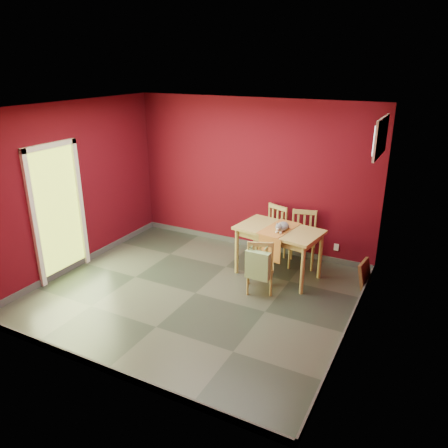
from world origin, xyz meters
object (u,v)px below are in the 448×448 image
at_px(dining_table, 279,235).
at_px(cat, 282,225).
at_px(picture_frame, 365,274).
at_px(chair_near, 260,265).
at_px(tote_bag, 258,265).
at_px(chair_far_left, 272,232).
at_px(chair_far_right, 303,238).

relative_size(dining_table, cat, 3.83).
distance_m(dining_table, picture_frame, 1.44).
relative_size(chair_near, picture_frame, 2.05).
bearing_deg(cat, tote_bag, -94.11).
xyz_separation_m(chair_far_left, chair_far_right, (0.57, -0.02, -0.00)).
bearing_deg(cat, chair_far_right, 78.37).
bearing_deg(chair_far_left, dining_table, -59.78).
bearing_deg(chair_near, chair_far_left, 103.72).
relative_size(dining_table, chair_far_left, 1.49).
xyz_separation_m(chair_far_left, cat, (0.42, -0.66, 0.42)).
xyz_separation_m(tote_bag, cat, (0.07, 0.76, 0.37)).
xyz_separation_m(dining_table, chair_far_left, (-0.35, 0.60, -0.23)).
height_order(chair_far_right, chair_near, chair_far_right).
bearing_deg(tote_bag, cat, 84.51).
height_order(chair_near, picture_frame, chair_near).
distance_m(chair_near, cat, 0.73).
bearing_deg(dining_table, chair_far_left, 120.22).
bearing_deg(tote_bag, chair_far_right, 81.02).
height_order(dining_table, chair_far_right, chair_far_right).
height_order(chair_near, cat, cat).
bearing_deg(cat, dining_table, 141.08).
height_order(dining_table, picture_frame, dining_table).
relative_size(dining_table, picture_frame, 3.34).
distance_m(tote_bag, picture_frame, 1.75).
xyz_separation_m(chair_far_left, chair_near, (0.30, -1.22, -0.04)).
relative_size(chair_far_left, picture_frame, 2.24).
height_order(chair_far_right, tote_bag, chair_far_right).
bearing_deg(picture_frame, tote_bag, -140.29).
xyz_separation_m(dining_table, tote_bag, (-0.01, -0.81, -0.18)).
height_order(dining_table, tote_bag, dining_table).
bearing_deg(picture_frame, dining_table, -167.84).
height_order(chair_far_left, chair_far_right, chair_far_left).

